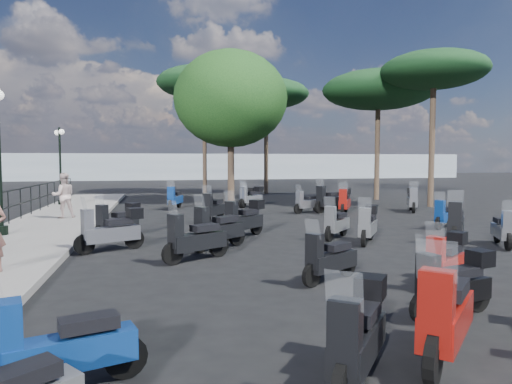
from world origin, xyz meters
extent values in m
plane|color=black|center=(0.00, 0.00, 0.00)|extent=(120.00, 120.00, 0.00)
cube|color=slate|center=(-6.50, 3.00, 0.07)|extent=(3.00, 30.00, 0.15)
cylinder|color=black|center=(-7.80, 4.85, 0.70)|extent=(0.04, 0.04, 1.10)
cylinder|color=black|center=(-7.80, 6.22, 0.70)|extent=(0.04, 0.04, 1.10)
cylinder|color=black|center=(-7.80, 7.59, 0.70)|extent=(0.04, 0.04, 1.10)
cylinder|color=black|center=(-7.80, 8.96, 0.70)|extent=(0.04, 0.04, 1.10)
cylinder|color=black|center=(-7.80, 10.33, 0.70)|extent=(0.04, 0.04, 1.10)
cylinder|color=black|center=(-7.80, 11.69, 0.70)|extent=(0.04, 0.04, 1.10)
cylinder|color=black|center=(-7.80, 13.06, 0.70)|extent=(0.04, 0.04, 1.10)
cylinder|color=black|center=(-7.80, 14.43, 0.70)|extent=(0.04, 0.04, 1.10)
cylinder|color=black|center=(-7.80, 15.80, 0.70)|extent=(0.04, 0.04, 1.10)
cylinder|color=black|center=(-7.27, 2.45, 0.28)|extent=(0.34, 0.34, 0.25)
cylinder|color=black|center=(-7.49, 11.62, 0.26)|extent=(0.29, 0.29, 0.22)
cylinder|color=black|center=(-7.49, 11.62, 1.98)|extent=(0.10, 0.10, 3.66)
cylinder|color=black|center=(-7.49, 11.62, 3.67)|extent=(0.38, 0.76, 0.04)
sphere|color=white|center=(-7.66, 11.99, 3.58)|extent=(0.26, 0.26, 0.26)
sphere|color=white|center=(-7.31, 11.25, 3.58)|extent=(0.26, 0.26, 0.26)
imported|color=#C0A8A3|center=(-6.31, 6.09, 0.97)|extent=(0.95, 0.83, 1.65)
cube|color=black|center=(-3.94, -7.90, 0.63)|extent=(0.59, 0.54, 0.13)
cylinder|color=black|center=(-4.32, -7.12, 0.22)|extent=(0.45, 0.22, 0.45)
cylinder|color=black|center=(-3.26, -6.78, 0.22)|extent=(0.45, 0.22, 0.45)
cube|color=navy|center=(-3.75, -6.94, 0.39)|extent=(1.25, 0.67, 0.32)
cube|color=black|center=(-3.60, -6.89, 0.65)|extent=(0.62, 0.43, 0.13)
cube|color=navy|center=(-4.25, -7.10, 0.65)|extent=(0.28, 0.33, 0.65)
plane|color=white|center=(-4.31, -7.11, 1.07)|extent=(0.18, 0.36, 0.35)
cylinder|color=black|center=(-2.64, -1.71, 0.25)|extent=(0.49, 0.35, 0.50)
cylinder|color=black|center=(-1.56, -1.08, 0.25)|extent=(0.49, 0.35, 0.50)
cube|color=black|center=(-2.05, -1.37, 0.44)|extent=(1.35, 1.00, 0.36)
cube|color=black|center=(-1.90, -1.28, 0.73)|extent=(0.70, 0.59, 0.15)
cube|color=black|center=(-2.56, -1.67, 0.73)|extent=(0.36, 0.39, 0.73)
plane|color=white|center=(-2.62, -1.70, 1.20)|extent=(0.27, 0.38, 0.39)
cylinder|color=black|center=(-4.66, -0.19, 0.25)|extent=(0.50, 0.30, 0.50)
cylinder|color=black|center=(-3.54, 0.34, 0.25)|extent=(0.50, 0.30, 0.50)
cube|color=#53545C|center=(-4.05, 0.10, 0.44)|extent=(1.37, 0.89, 0.35)
cube|color=black|center=(-3.89, 0.17, 0.73)|extent=(0.70, 0.55, 0.15)
cube|color=#53545C|center=(-4.59, -0.15, 0.73)|extent=(0.34, 0.38, 0.73)
plane|color=white|center=(-4.65, -0.18, 1.19)|extent=(0.24, 0.39, 0.39)
cube|color=black|center=(-3.52, 0.35, 0.91)|extent=(0.46, 0.45, 0.27)
cylinder|color=black|center=(-4.51, 1.57, 0.23)|extent=(0.40, 0.40, 0.47)
cylinder|color=black|center=(-3.69, 2.40, 0.23)|extent=(0.40, 0.40, 0.47)
cube|color=black|center=(-4.07, 2.02, 0.41)|extent=(1.13, 1.14, 0.33)
cube|color=black|center=(-3.95, 2.14, 0.69)|extent=(0.62, 0.62, 0.14)
cube|color=black|center=(-4.46, 1.63, 0.69)|extent=(0.36, 0.36, 0.69)
plane|color=white|center=(-4.50, 1.58, 1.13)|extent=(0.32, 0.32, 0.36)
cube|color=black|center=(-3.67, 2.42, 0.86)|extent=(0.46, 0.46, 0.25)
cylinder|color=black|center=(-2.40, 9.22, 0.24)|extent=(0.26, 0.49, 0.49)
cylinder|color=black|center=(-1.98, 10.36, 0.24)|extent=(0.26, 0.49, 0.49)
cube|color=navy|center=(-2.17, 9.83, 0.43)|extent=(0.78, 1.36, 0.34)
cube|color=black|center=(-2.11, 10.00, 0.71)|extent=(0.50, 0.68, 0.14)
cube|color=navy|center=(-2.37, 9.29, 0.71)|extent=(0.36, 0.31, 0.71)
plane|color=white|center=(-2.39, 9.23, 1.17)|extent=(0.39, 0.21, 0.38)
cylinder|color=black|center=(-0.62, -6.95, 0.23)|extent=(0.36, 0.42, 0.46)
cube|color=black|center=(-0.94, -7.37, 0.40)|extent=(1.02, 1.19, 0.33)
cube|color=black|center=(-0.84, -7.24, 0.67)|extent=(0.58, 0.63, 0.13)
cube|color=black|center=(-1.27, -7.80, 0.67)|extent=(0.36, 0.34, 0.67)
plane|color=white|center=(-1.31, -7.84, 1.10)|extent=(0.34, 0.28, 0.36)
cube|color=black|center=(-0.60, -6.93, 0.84)|extent=(0.44, 0.45, 0.25)
cylinder|color=black|center=(0.65, -6.00, 0.22)|extent=(0.45, 0.20, 0.44)
cylinder|color=black|center=(1.73, -5.73, 0.22)|extent=(0.45, 0.20, 0.44)
cube|color=black|center=(1.23, -5.85, 0.39)|extent=(1.24, 0.59, 0.31)
cube|color=black|center=(1.39, -5.82, 0.64)|extent=(0.60, 0.40, 0.13)
cube|color=black|center=(0.73, -5.98, 0.64)|extent=(0.26, 0.32, 0.64)
plane|color=white|center=(0.67, -5.99, 1.06)|extent=(0.16, 0.36, 0.34)
cube|color=black|center=(1.74, -5.73, 0.81)|extent=(0.37, 0.36, 0.24)
cylinder|color=black|center=(-0.27, -3.97, 0.22)|extent=(0.42, 0.31, 0.44)
cylinder|color=black|center=(0.66, -3.40, 0.22)|extent=(0.42, 0.31, 0.44)
cube|color=black|center=(0.24, -3.66, 0.38)|extent=(1.17, 0.88, 0.31)
cube|color=black|center=(0.37, -3.58, 0.64)|extent=(0.61, 0.52, 0.13)
cube|color=black|center=(-0.21, -3.93, 0.64)|extent=(0.31, 0.34, 0.64)
plane|color=white|center=(-0.25, -3.96, 1.04)|extent=(0.24, 0.33, 0.34)
cylinder|color=black|center=(-1.96, -0.52, 0.26)|extent=(0.48, 0.38, 0.51)
cylinder|color=black|center=(-0.91, 0.21, 0.26)|extent=(0.48, 0.38, 0.51)
cube|color=black|center=(-1.39, -0.13, 0.45)|extent=(1.35, 1.09, 0.36)
cube|color=black|center=(-1.24, -0.02, 0.75)|extent=(0.71, 0.63, 0.15)
cube|color=black|center=(-1.89, -0.47, 0.75)|extent=(0.38, 0.40, 0.75)
plane|color=white|center=(-1.94, -0.51, 1.23)|extent=(0.30, 0.38, 0.40)
cylinder|color=black|center=(-1.26, 4.51, 0.25)|extent=(0.34, 0.48, 0.49)
cylinder|color=black|center=(-0.63, 5.56, 0.25)|extent=(0.34, 0.48, 0.49)
cube|color=black|center=(-0.92, 5.08, 0.43)|extent=(0.99, 1.33, 0.35)
cube|color=black|center=(-0.83, 5.23, 0.72)|extent=(0.58, 0.69, 0.14)
cube|color=black|center=(-1.22, 4.58, 0.72)|extent=(0.38, 0.35, 0.72)
plane|color=white|center=(-1.25, 4.52, 1.18)|extent=(0.38, 0.27, 0.38)
cylinder|color=black|center=(0.93, 9.50, 0.23)|extent=(0.43, 0.35, 0.46)
cylinder|color=black|center=(1.87, 10.18, 0.23)|extent=(0.43, 0.35, 0.46)
cube|color=#92949B|center=(1.44, 9.87, 0.40)|extent=(1.20, 1.00, 0.33)
cube|color=black|center=(1.57, 9.97, 0.67)|extent=(0.64, 0.57, 0.13)
cube|color=#92949B|center=(1.00, 9.55, 0.67)|extent=(0.34, 0.36, 0.67)
plane|color=white|center=(0.95, 9.51, 1.11)|extent=(0.28, 0.34, 0.36)
cube|color=black|center=(1.88, 10.20, 0.85)|extent=(0.45, 0.44, 0.25)
cylinder|color=black|center=(-0.23, -7.58, 0.26)|extent=(0.45, 0.45, 0.53)
cylinder|color=black|center=(0.69, -6.64, 0.26)|extent=(0.45, 0.45, 0.53)
cube|color=maroon|center=(0.27, -7.07, 0.46)|extent=(1.27, 1.28, 0.37)
cube|color=black|center=(0.40, -6.94, 0.77)|extent=(0.70, 0.70, 0.15)
cube|color=maroon|center=(-0.17, -7.52, 0.77)|extent=(0.40, 0.40, 0.77)
plane|color=white|center=(-0.21, -7.57, 1.26)|extent=(0.36, 0.35, 0.41)
cylinder|color=black|center=(1.71, 0.28, 0.22)|extent=(0.37, 0.39, 0.45)
cylinder|color=black|center=(2.47, 1.10, 0.22)|extent=(0.37, 0.39, 0.45)
cube|color=gray|center=(2.12, 0.73, 0.39)|extent=(1.06, 1.10, 0.32)
cube|color=black|center=(2.23, 0.84, 0.65)|extent=(0.59, 0.60, 0.13)
cube|color=gray|center=(1.76, 0.34, 0.65)|extent=(0.35, 0.34, 0.65)
plane|color=white|center=(1.72, 0.30, 1.07)|extent=(0.31, 0.30, 0.35)
cylinder|color=black|center=(-0.97, 1.04, 0.25)|extent=(0.45, 0.41, 0.50)
cylinder|color=black|center=(-0.02, 1.86, 0.25)|extent=(0.45, 0.41, 0.50)
cube|color=black|center=(-0.46, 1.48, 0.44)|extent=(1.26, 1.17, 0.36)
cube|color=black|center=(-0.32, 1.60, 0.74)|extent=(0.68, 0.65, 0.15)
cube|color=black|center=(-0.91, 1.09, 0.74)|extent=(0.38, 0.39, 0.74)
plane|color=white|center=(-0.96, 1.05, 1.21)|extent=(0.32, 0.36, 0.39)
cube|color=black|center=(-0.01, 1.88, 0.92)|extent=(0.49, 0.49, 0.27)
cylinder|color=black|center=(2.82, 6.73, 0.22)|extent=(0.44, 0.27, 0.44)
cylinder|color=black|center=(3.82, 7.19, 0.22)|extent=(0.44, 0.27, 0.44)
cube|color=#92949B|center=(3.36, 6.98, 0.39)|extent=(1.22, 0.79, 0.31)
cube|color=black|center=(3.50, 7.05, 0.64)|extent=(0.62, 0.48, 0.13)
cube|color=#92949B|center=(2.88, 6.76, 0.64)|extent=(0.30, 0.34, 0.64)
plane|color=white|center=(2.83, 6.73, 1.06)|extent=(0.21, 0.35, 0.34)
cylinder|color=black|center=(0.99, 9.48, 0.22)|extent=(0.29, 0.42, 0.44)
cylinder|color=black|center=(1.52, 10.43, 0.22)|extent=(0.29, 0.42, 0.44)
cube|color=#92949B|center=(1.28, 9.99, 0.38)|extent=(0.84, 1.18, 0.31)
cube|color=black|center=(1.35, 10.13, 0.63)|extent=(0.50, 0.61, 0.13)
cube|color=#92949B|center=(1.03, 9.54, 0.63)|extent=(0.33, 0.31, 0.63)
plane|color=white|center=(1.00, 9.50, 1.04)|extent=(0.34, 0.23, 0.34)
cube|color=black|center=(1.53, 10.45, 0.80)|extent=(0.40, 0.41, 0.24)
cylinder|color=black|center=(1.67, -4.70, 0.22)|extent=(0.41, 0.33, 0.44)
cylinder|color=black|center=(2.56, -4.07, 0.22)|extent=(0.41, 0.33, 0.44)
cube|color=maroon|center=(2.15, -4.36, 0.38)|extent=(1.14, 0.93, 0.31)
cube|color=black|center=(2.27, -4.27, 0.64)|extent=(0.60, 0.54, 0.13)
cube|color=maroon|center=(1.73, -4.66, 0.64)|extent=(0.32, 0.34, 0.64)
plane|color=white|center=(1.68, -4.69, 1.04)|extent=(0.26, 0.32, 0.34)
cube|color=black|center=(2.57, -4.06, 0.80)|extent=(0.42, 0.42, 0.24)
cylinder|color=black|center=(2.30, -0.66, 0.23)|extent=(0.34, 0.44, 0.46)
cylinder|color=black|center=(2.96, 0.30, 0.23)|extent=(0.34, 0.44, 0.46)
cube|color=gray|center=(2.66, -0.14, 0.41)|extent=(0.98, 1.22, 0.33)
cube|color=black|center=(2.75, 0.00, 0.68)|extent=(0.57, 0.64, 0.14)
cube|color=gray|center=(2.35, -0.59, 0.68)|extent=(0.36, 0.34, 0.68)
plane|color=white|center=(2.32, -0.64, 1.11)|extent=(0.35, 0.27, 0.36)
cube|color=black|center=(2.97, 0.32, 0.85)|extent=(0.44, 0.45, 0.25)
cylinder|color=black|center=(4.40, 5.74, 0.25)|extent=(0.34, 0.48, 0.50)
cylinder|color=black|center=(5.01, 6.81, 0.25)|extent=(0.34, 0.48, 0.50)
cube|color=maroon|center=(4.73, 6.32, 0.43)|extent=(0.97, 1.34, 0.35)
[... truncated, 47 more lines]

